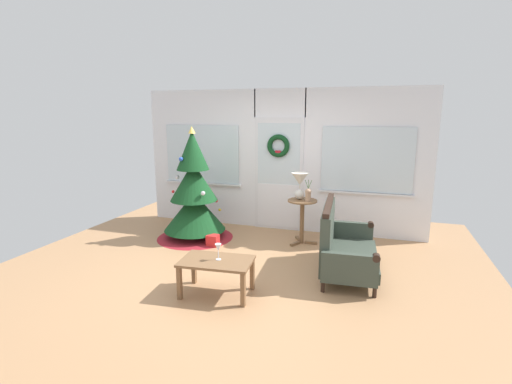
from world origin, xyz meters
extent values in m
plane|color=#AD7F56|center=(0.00, 0.00, 0.00)|extent=(6.76, 6.76, 0.00)
cube|color=white|center=(-1.52, 2.09, 1.27)|extent=(2.15, 0.08, 2.55)
cube|color=white|center=(1.52, 2.09, 1.27)|extent=(2.15, 0.08, 2.55)
cube|color=white|center=(0.00, 2.09, 2.30)|extent=(0.94, 0.08, 0.50)
cube|color=silver|center=(0.00, 2.05, 1.02)|extent=(0.90, 0.05, 2.05)
cube|color=white|center=(0.00, 2.03, 0.45)|extent=(0.78, 0.02, 0.80)
cube|color=silver|center=(0.00, 2.03, 1.40)|extent=(0.78, 0.01, 1.10)
cube|color=silver|center=(-1.52, 2.03, 1.35)|extent=(1.50, 0.01, 1.10)
cube|color=silver|center=(1.52, 2.03, 1.35)|extent=(1.50, 0.01, 1.10)
cube|color=silver|center=(-1.52, 2.02, 0.78)|extent=(1.59, 0.06, 0.03)
cube|color=silver|center=(1.52, 2.02, 0.78)|extent=(1.59, 0.06, 0.03)
torus|color=#123B1B|center=(0.00, 1.99, 1.55)|extent=(0.41, 0.09, 0.41)
cube|color=red|center=(0.00, 1.97, 1.42)|extent=(0.10, 0.02, 0.10)
cylinder|color=#4C331E|center=(-1.24, 1.10, 0.11)|extent=(0.10, 0.10, 0.22)
cone|color=maroon|center=(-1.24, 1.10, 0.05)|extent=(1.31, 1.31, 0.10)
cone|color=#14421E|center=(-1.24, 1.10, 0.47)|extent=(1.05, 1.05, 0.65)
cone|color=#14421E|center=(-1.24, 1.10, 1.00)|extent=(0.80, 0.80, 0.65)
cone|color=#14421E|center=(-1.24, 1.10, 1.52)|extent=(0.55, 0.55, 0.65)
cone|color=#E0BC4C|center=(-1.24, 1.10, 1.85)|extent=(0.12, 0.12, 0.12)
sphere|color=red|center=(-1.56, 0.97, 0.82)|extent=(0.05, 0.05, 0.05)
sphere|color=gold|center=(-1.49, 1.32, 0.67)|extent=(0.06, 0.06, 0.06)
sphere|color=silver|center=(-1.47, 0.97, 1.07)|extent=(0.07, 0.07, 0.07)
sphere|color=#264CB2|center=(-1.39, 1.36, 1.02)|extent=(0.08, 0.08, 0.08)
sphere|color=red|center=(-0.93, 1.33, 0.62)|extent=(0.06, 0.06, 0.06)
sphere|color=gold|center=(-0.90, 1.39, 0.45)|extent=(0.05, 0.05, 0.05)
sphere|color=silver|center=(-0.96, 0.87, 0.85)|extent=(0.07, 0.07, 0.07)
sphere|color=#264CB2|center=(-1.35, 0.90, 1.39)|extent=(0.07, 0.07, 0.07)
cylinder|color=black|center=(1.77, -0.23, 0.07)|extent=(0.05, 0.05, 0.14)
cylinder|color=black|center=(1.67, 1.08, 0.07)|extent=(0.05, 0.05, 0.14)
cylinder|color=black|center=(1.17, -0.27, 0.07)|extent=(0.05, 0.05, 0.14)
cylinder|color=black|center=(1.08, 1.04, 0.07)|extent=(0.05, 0.05, 0.14)
cube|color=#384238|center=(1.42, 0.40, 0.21)|extent=(0.80, 1.30, 0.14)
cube|color=#384238|center=(1.12, 0.38, 0.59)|extent=(0.21, 1.26, 0.62)
cube|color=black|center=(1.12, 0.38, 0.93)|extent=(0.16, 1.23, 0.06)
cube|color=#384238|center=(1.47, -0.27, 0.33)|extent=(0.67, 0.14, 0.38)
cylinder|color=black|center=(1.76, -0.25, 0.50)|extent=(0.10, 0.10, 0.09)
cube|color=#384238|center=(1.37, 1.07, 0.33)|extent=(0.67, 0.14, 0.38)
cylinder|color=black|center=(1.66, 1.09, 0.50)|extent=(0.10, 0.10, 0.09)
cylinder|color=brown|center=(0.58, 1.39, 0.72)|extent=(0.48, 0.48, 0.02)
cylinder|color=brown|center=(0.58, 1.39, 0.35)|extent=(0.07, 0.07, 0.71)
cube|color=brown|center=(0.74, 1.39, 0.02)|extent=(0.20, 0.05, 0.04)
cube|color=brown|center=(0.50, 1.52, 0.02)|extent=(0.14, 0.20, 0.04)
cube|color=brown|center=(0.50, 1.25, 0.02)|extent=(0.14, 0.20, 0.04)
sphere|color=silver|center=(0.52, 1.43, 0.82)|extent=(0.16, 0.16, 0.16)
cylinder|color=silver|center=(0.52, 1.43, 0.94)|extent=(0.02, 0.02, 0.06)
cone|color=silver|center=(0.52, 1.43, 1.07)|extent=(0.28, 0.28, 0.20)
cylinder|color=tan|center=(0.68, 1.33, 0.81)|extent=(0.09, 0.09, 0.16)
sphere|color=tan|center=(0.68, 1.33, 0.89)|extent=(0.10, 0.10, 0.10)
cylinder|color=#4C7042|center=(0.66, 1.33, 0.99)|extent=(0.07, 0.01, 0.17)
cylinder|color=#4C7042|center=(0.68, 1.33, 0.99)|extent=(0.01, 0.01, 0.18)
cylinder|color=#4C7042|center=(0.70, 1.33, 0.99)|extent=(0.07, 0.01, 0.17)
cube|color=brown|center=(-0.03, -0.71, 0.41)|extent=(0.88, 0.59, 0.03)
cube|color=brown|center=(-0.39, -0.97, 0.20)|extent=(0.05, 0.05, 0.40)
cube|color=brown|center=(0.37, -0.90, 0.20)|extent=(0.05, 0.05, 0.40)
cube|color=brown|center=(-0.43, -0.53, 0.20)|extent=(0.05, 0.05, 0.40)
cube|color=brown|center=(0.33, -0.46, 0.20)|extent=(0.05, 0.05, 0.40)
cylinder|color=silver|center=(-0.01, -0.70, 0.43)|extent=(0.06, 0.06, 0.01)
cylinder|color=silver|center=(-0.01, -0.70, 0.48)|extent=(0.01, 0.01, 0.10)
cone|color=silver|center=(-0.01, -0.70, 0.58)|extent=(0.08, 0.08, 0.09)
cube|color=red|center=(-0.77, 0.80, 0.09)|extent=(0.18, 0.16, 0.18)
camera|label=1|loc=(1.70, -4.53, 2.12)|focal=26.42mm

